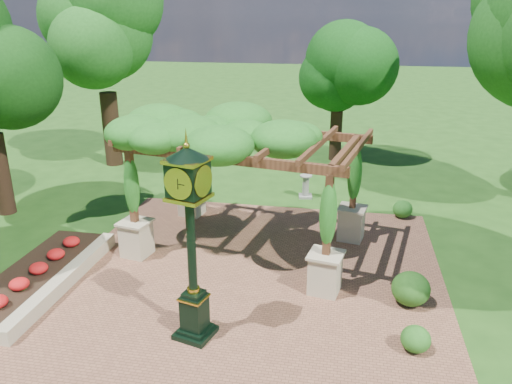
# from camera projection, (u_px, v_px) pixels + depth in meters

# --- Properties ---
(ground) EXTENTS (120.00, 120.00, 0.00)m
(ground) POSITION_uv_depth(u_px,v_px,m) (236.00, 317.00, 11.56)
(ground) COLOR #1E4714
(ground) RESTS_ON ground
(brick_plaza) EXTENTS (10.00, 12.00, 0.04)m
(brick_plaza) POSITION_uv_depth(u_px,v_px,m) (245.00, 294.00, 12.47)
(brick_plaza) COLOR brown
(brick_plaza) RESTS_ON ground
(border_wall) EXTENTS (0.35, 5.00, 0.40)m
(border_wall) POSITION_uv_depth(u_px,v_px,m) (65.00, 280.00, 12.74)
(border_wall) COLOR #C6B793
(border_wall) RESTS_ON ground
(flower_bed) EXTENTS (1.50, 5.00, 0.36)m
(flower_bed) POSITION_uv_depth(u_px,v_px,m) (33.00, 278.00, 12.90)
(flower_bed) COLOR red
(flower_bed) RESTS_ON ground
(pedestal_clock) EXTENTS (1.04, 1.04, 4.31)m
(pedestal_clock) POSITION_uv_depth(u_px,v_px,m) (190.00, 228.00, 9.99)
(pedestal_clock) COLOR black
(pedestal_clock) RESTS_ON brick_plaza
(pergola) EXTENTS (7.05, 5.14, 4.04)m
(pergola) POSITION_uv_depth(u_px,v_px,m) (247.00, 140.00, 13.85)
(pergola) COLOR #C4B592
(pergola) RESTS_ON brick_plaza
(sundial) EXTENTS (0.55, 0.55, 0.88)m
(sundial) POSITION_uv_depth(u_px,v_px,m) (306.00, 188.00, 18.91)
(sundial) COLOR gray
(sundial) RESTS_ON ground
(shrub_front) EXTENTS (0.74, 0.74, 0.56)m
(shrub_front) POSITION_uv_depth(u_px,v_px,m) (416.00, 339.00, 10.27)
(shrub_front) COLOR #235D1A
(shrub_front) RESTS_ON brick_plaza
(shrub_mid) EXTENTS (1.02, 1.02, 0.82)m
(shrub_mid) POSITION_uv_depth(u_px,v_px,m) (411.00, 289.00, 11.88)
(shrub_mid) COLOR #215016
(shrub_mid) RESTS_ON brick_plaza
(shrub_back) EXTENTS (0.87, 0.87, 0.60)m
(shrub_back) POSITION_uv_depth(u_px,v_px,m) (403.00, 209.00, 16.98)
(shrub_back) COLOR #245E1B
(shrub_back) RESTS_ON brick_plaza
(tree_west_far) EXTENTS (3.94, 3.94, 8.56)m
(tree_west_far) POSITION_uv_depth(u_px,v_px,m) (102.00, 33.00, 21.23)
(tree_west_far) COLOR #331F13
(tree_west_far) RESTS_ON ground
(tree_north) EXTENTS (3.41, 3.41, 6.03)m
(tree_north) POSITION_uv_depth(u_px,v_px,m) (339.00, 72.00, 22.55)
(tree_north) COLOR black
(tree_north) RESTS_ON ground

